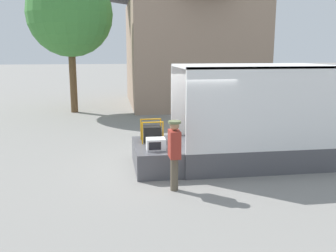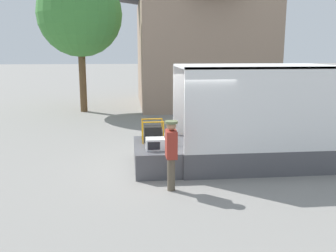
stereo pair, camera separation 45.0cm
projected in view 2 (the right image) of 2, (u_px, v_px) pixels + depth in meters
ground_plane at (178, 167)px, 10.41m from camera, size 160.00×160.00×0.00m
box_truck at (312, 132)px, 10.63m from camera, size 6.43×2.28×2.79m
tailgate_deck at (156, 156)px, 10.29m from camera, size 1.19×2.17×0.65m
microwave at (155, 144)px, 9.68m from camera, size 0.48×0.41×0.30m
portable_generator at (153, 133)px, 10.52m from camera, size 0.60×0.51×0.62m
worker_person at (171, 149)px, 8.47m from camera, size 0.29×0.44×1.63m
house_backdrop at (200, 35)px, 22.07m from camera, size 7.47×8.34×8.02m
street_tree at (80, 15)px, 18.79m from camera, size 4.24×4.24×7.08m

